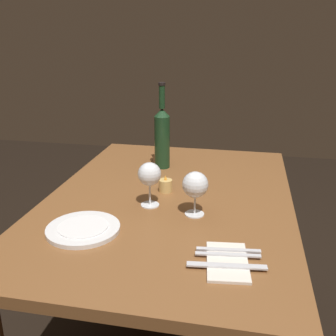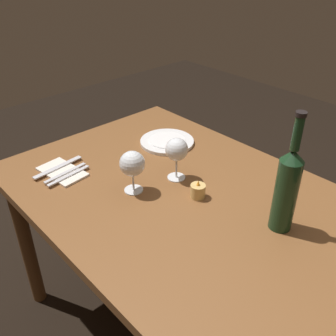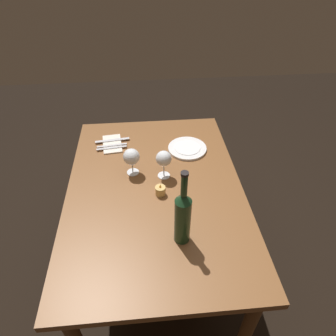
{
  "view_description": "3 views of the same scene",
  "coord_description": "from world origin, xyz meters",
  "px_view_note": "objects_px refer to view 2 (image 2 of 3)",
  "views": [
    {
      "loc": [
        1.33,
        0.26,
        1.34
      ],
      "look_at": [
        -0.02,
        -0.01,
        0.85
      ],
      "focal_mm": 42.28,
      "sensor_mm": 36.0,
      "label": 1
    },
    {
      "loc": [
        -0.77,
        0.77,
        1.51
      ],
      "look_at": [
        0.06,
        0.01,
        0.82
      ],
      "focal_mm": 40.91,
      "sensor_mm": 36.0,
      "label": 2
    },
    {
      "loc": [
        -1.1,
        0.03,
        1.81
      ],
      "look_at": [
        0.04,
        -0.07,
        0.84
      ],
      "focal_mm": 31.71,
      "sensor_mm": 36.0,
      "label": 3
    }
  ],
  "objects_px": {
    "dinner_plate": "(167,141)",
    "table_knife": "(58,167)",
    "fork_outer": "(69,176)",
    "wine_bottle": "(287,187)",
    "wine_glass_right": "(132,164)",
    "folded_napkin": "(62,172)",
    "wine_glass_left": "(177,150)",
    "votive_candle": "(198,191)",
    "fork_inner": "(65,173)"
  },
  "relations": [
    {
      "from": "wine_bottle",
      "to": "dinner_plate",
      "type": "height_order",
      "value": "wine_bottle"
    },
    {
      "from": "wine_glass_left",
      "to": "fork_inner",
      "type": "bearing_deg",
      "value": 45.15
    },
    {
      "from": "dinner_plate",
      "to": "wine_glass_right",
      "type": "bearing_deg",
      "value": 119.36
    },
    {
      "from": "wine_glass_left",
      "to": "wine_glass_right",
      "type": "xyz_separation_m",
      "value": [
        0.04,
        0.17,
        -0.01
      ]
    },
    {
      "from": "fork_outer",
      "to": "table_knife",
      "type": "height_order",
      "value": "same"
    },
    {
      "from": "table_knife",
      "to": "wine_glass_left",
      "type": "bearing_deg",
      "value": -139.79
    },
    {
      "from": "fork_outer",
      "to": "wine_bottle",
      "type": "bearing_deg",
      "value": -153.61
    },
    {
      "from": "wine_glass_left",
      "to": "table_knife",
      "type": "xyz_separation_m",
      "value": [
        0.35,
        0.29,
        -0.1
      ]
    },
    {
      "from": "wine_bottle",
      "to": "dinner_plate",
      "type": "bearing_deg",
      "value": -10.16
    },
    {
      "from": "dinner_plate",
      "to": "folded_napkin",
      "type": "relative_size",
      "value": 1.14
    },
    {
      "from": "fork_inner",
      "to": "table_knife",
      "type": "distance_m",
      "value": 0.06
    },
    {
      "from": "wine_glass_left",
      "to": "wine_glass_right",
      "type": "height_order",
      "value": "wine_glass_left"
    },
    {
      "from": "wine_glass_left",
      "to": "votive_candle",
      "type": "relative_size",
      "value": 2.4
    },
    {
      "from": "wine_glass_right",
      "to": "fork_inner",
      "type": "bearing_deg",
      "value": 26.92
    },
    {
      "from": "folded_napkin",
      "to": "fork_inner",
      "type": "relative_size",
      "value": 1.12
    },
    {
      "from": "votive_candle",
      "to": "fork_outer",
      "type": "relative_size",
      "value": 0.37
    },
    {
      "from": "wine_glass_left",
      "to": "table_knife",
      "type": "distance_m",
      "value": 0.46
    },
    {
      "from": "dinner_plate",
      "to": "folded_napkin",
      "type": "distance_m",
      "value": 0.46
    },
    {
      "from": "dinner_plate",
      "to": "table_knife",
      "type": "height_order",
      "value": "dinner_plate"
    },
    {
      "from": "wine_glass_left",
      "to": "wine_bottle",
      "type": "height_order",
      "value": "wine_bottle"
    },
    {
      "from": "fork_inner",
      "to": "table_knife",
      "type": "relative_size",
      "value": 0.86
    },
    {
      "from": "folded_napkin",
      "to": "wine_bottle",
      "type": "bearing_deg",
      "value": -155.19
    },
    {
      "from": "votive_candle",
      "to": "table_knife",
      "type": "xyz_separation_m",
      "value": [
        0.48,
        0.26,
        -0.01
      ]
    },
    {
      "from": "wine_glass_left",
      "to": "table_knife",
      "type": "height_order",
      "value": "wine_glass_left"
    },
    {
      "from": "wine_glass_right",
      "to": "wine_bottle",
      "type": "height_order",
      "value": "wine_bottle"
    },
    {
      "from": "votive_candle",
      "to": "folded_napkin",
      "type": "height_order",
      "value": "votive_candle"
    },
    {
      "from": "wine_glass_right",
      "to": "wine_bottle",
      "type": "distance_m",
      "value": 0.5
    },
    {
      "from": "wine_glass_right",
      "to": "wine_bottle",
      "type": "xyz_separation_m",
      "value": [
        -0.45,
        -0.21,
        0.04
      ]
    },
    {
      "from": "dinner_plate",
      "to": "folded_napkin",
      "type": "bearing_deg",
      "value": 78.57
    },
    {
      "from": "folded_napkin",
      "to": "fork_outer",
      "type": "height_order",
      "value": "fork_outer"
    },
    {
      "from": "wine_bottle",
      "to": "fork_outer",
      "type": "distance_m",
      "value": 0.77
    },
    {
      "from": "wine_bottle",
      "to": "folded_napkin",
      "type": "bearing_deg",
      "value": 24.81
    },
    {
      "from": "wine_glass_right",
      "to": "fork_inner",
      "type": "height_order",
      "value": "wine_glass_right"
    },
    {
      "from": "dinner_plate",
      "to": "table_knife",
      "type": "xyz_separation_m",
      "value": [
        0.12,
        0.45,
        0.0
      ]
    },
    {
      "from": "wine_bottle",
      "to": "votive_candle",
      "type": "distance_m",
      "value": 0.31
    },
    {
      "from": "wine_bottle",
      "to": "fork_outer",
      "type": "height_order",
      "value": "wine_bottle"
    },
    {
      "from": "table_knife",
      "to": "folded_napkin",
      "type": "bearing_deg",
      "value": 180.0
    },
    {
      "from": "wine_glass_left",
      "to": "dinner_plate",
      "type": "xyz_separation_m",
      "value": [
        0.22,
        -0.16,
        -0.11
      ]
    },
    {
      "from": "fork_inner",
      "to": "wine_glass_left",
      "type": "bearing_deg",
      "value": -134.85
    },
    {
      "from": "wine_glass_right",
      "to": "table_knife",
      "type": "relative_size",
      "value": 0.73
    },
    {
      "from": "wine_bottle",
      "to": "table_knife",
      "type": "distance_m",
      "value": 0.84
    },
    {
      "from": "wine_glass_left",
      "to": "dinner_plate",
      "type": "bearing_deg",
      "value": -35.25
    },
    {
      "from": "wine_bottle",
      "to": "fork_outer",
      "type": "bearing_deg",
      "value": 26.39
    },
    {
      "from": "dinner_plate",
      "to": "wine_bottle",
      "type": "bearing_deg",
      "value": 169.84
    },
    {
      "from": "wine_bottle",
      "to": "table_knife",
      "type": "xyz_separation_m",
      "value": [
        0.76,
        0.34,
        -0.14
      ]
    },
    {
      "from": "dinner_plate",
      "to": "fork_outer",
      "type": "height_order",
      "value": "dinner_plate"
    },
    {
      "from": "folded_napkin",
      "to": "fork_inner",
      "type": "height_order",
      "value": "fork_inner"
    },
    {
      "from": "table_knife",
      "to": "fork_outer",
      "type": "bearing_deg",
      "value": 180.0
    },
    {
      "from": "folded_napkin",
      "to": "table_knife",
      "type": "distance_m",
      "value": 0.03
    },
    {
      "from": "dinner_plate",
      "to": "fork_outer",
      "type": "relative_size",
      "value": 1.27
    }
  ]
}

